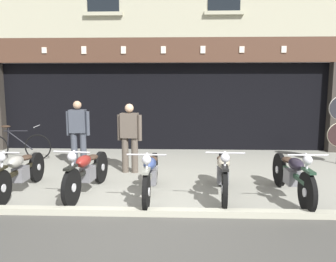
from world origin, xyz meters
name	(u,v)px	position (x,y,z in m)	size (l,w,h in m)	color
ground	(136,252)	(0.00, -0.98, -0.04)	(22.57, 22.00, 0.18)	gray
shop_facade	(166,92)	(0.00, 7.02, 1.69)	(10.87, 4.42, 6.17)	black
motorcycle_left	(20,171)	(-2.41, 1.06, 0.41)	(0.62, 2.00, 0.89)	black
motorcycle_center_left	(87,171)	(-1.16, 1.06, 0.42)	(0.62, 2.00, 0.91)	black
motorcycle_center	(151,174)	(0.01, 0.94, 0.42)	(0.62, 2.07, 0.92)	black
motorcycle_center_right	(223,173)	(1.28, 1.00, 0.43)	(0.62, 1.98, 0.92)	black
motorcycle_right	(292,174)	(2.48, 0.96, 0.43)	(0.62, 2.05, 0.92)	black
salesman_left	(78,131)	(-1.91, 3.03, 0.88)	(0.56, 0.25, 1.59)	#3D424C
shopkeeper_center	(130,135)	(-0.61, 2.57, 0.86)	(0.56, 0.27, 1.55)	brown
advert_board_near	(94,89)	(-2.11, 5.40, 1.84)	(0.65, 0.03, 0.98)	silver
leaning_bicycle	(16,146)	(-3.81, 3.75, 0.37)	(1.78, 0.50, 0.93)	black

